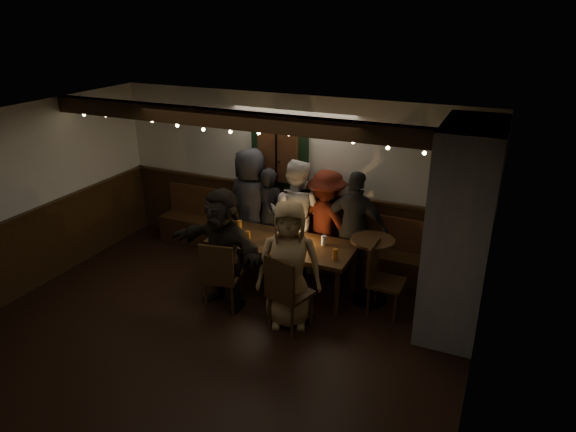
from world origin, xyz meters
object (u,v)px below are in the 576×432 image
at_px(person_c, 295,215).
at_px(person_f, 223,248).
at_px(chair_near_right, 285,289).
at_px(person_g, 289,265).
at_px(chair_near_left, 220,273).
at_px(person_d, 326,222).
at_px(person_a, 251,204).
at_px(high_top, 371,262).
at_px(person_b, 269,215).
at_px(person_e, 355,228).
at_px(dining_table, 282,246).
at_px(chair_end, 380,275).

xyz_separation_m(person_c, person_f, (-0.46, -1.36, -0.04)).
xyz_separation_m(chair_near_right, person_g, (-0.02, 0.16, 0.26)).
height_order(chair_near_left, person_d, person_d).
relative_size(chair_near_left, person_f, 0.60).
xyz_separation_m(chair_near_right, person_c, (-0.55, 1.59, 0.30)).
height_order(chair_near_right, person_f, person_f).
bearing_deg(person_a, person_f, 111.57).
xyz_separation_m(chair_near_left, chair_near_right, (0.96, -0.05, 0.01)).
relative_size(high_top, person_b, 0.61).
relative_size(high_top, person_e, 0.56).
relative_size(person_b, person_f, 0.93).
distance_m(dining_table, person_d, 0.88).
xyz_separation_m(high_top, person_g, (-0.80, -0.93, 0.24)).
relative_size(person_a, person_e, 1.07).
xyz_separation_m(person_b, person_f, (0.02, -1.44, 0.06)).
bearing_deg(chair_near_left, person_f, 106.30).
relative_size(chair_end, person_g, 0.59).
relative_size(chair_near_right, person_f, 0.61).
xyz_separation_m(person_f, person_g, (0.99, -0.06, 0.00)).
bearing_deg(person_a, person_c, -176.23).
relative_size(dining_table, high_top, 2.19).
distance_m(chair_near_left, person_c, 1.63).
distance_m(chair_end, person_d, 1.36).
xyz_separation_m(person_c, person_e, (0.95, -0.02, -0.03)).
relative_size(dining_table, person_f, 1.23).
bearing_deg(person_g, person_d, 72.33).
distance_m(high_top, person_c, 1.44).
xyz_separation_m(chair_near_left, person_d, (0.87, 1.66, 0.24)).
height_order(high_top, person_g, person_g).
bearing_deg(person_b, person_g, 120.70).
distance_m(chair_near_left, person_d, 1.88).
relative_size(chair_near_right, person_b, 0.66).
xyz_separation_m(high_top, person_b, (-1.81, 0.57, 0.18)).
bearing_deg(person_a, person_d, -169.41).
relative_size(dining_table, person_e, 1.22).
height_order(dining_table, person_e, person_e).
bearing_deg(dining_table, person_e, 36.92).
height_order(chair_end, person_b, person_b).
bearing_deg(chair_near_right, person_a, 129.07).
distance_m(person_c, person_g, 1.52).
height_order(person_a, person_e, person_a).
bearing_deg(high_top, person_g, -130.68).
relative_size(chair_near_left, person_a, 0.56).
xyz_separation_m(chair_near_right, high_top, (0.78, 1.09, 0.02)).
bearing_deg(person_f, chair_end, 30.82).
distance_m(dining_table, chair_near_right, 1.04).
distance_m(chair_end, person_g, 1.25).
bearing_deg(person_g, dining_table, 100.09).
bearing_deg(person_a, chair_near_right, 137.54).
bearing_deg(dining_table, chair_end, -1.69).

